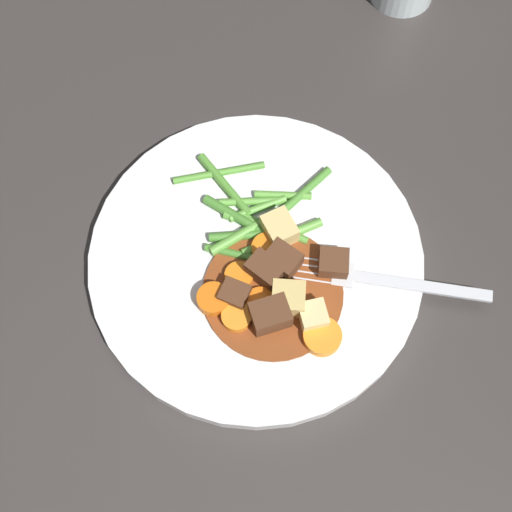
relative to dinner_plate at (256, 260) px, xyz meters
The scene contains 31 objects.
ground_plane 0.01m from the dinner_plate, ahead, with size 3.00×3.00×0.00m, color #383330.
dinner_plate is the anchor object (origin of this frame).
stew_sauce 0.04m from the dinner_plate, ahead, with size 0.12×0.12×0.00m, color brown.
carrot_slice_0 0.06m from the dinner_plate, 38.27° to the right, with size 0.02×0.02×0.01m, color orange.
carrot_slice_1 0.05m from the dinner_plate, 17.65° to the right, with size 0.03×0.03×0.01m, color orange.
carrot_slice_2 0.02m from the dinner_plate, 83.41° to the left, with size 0.03×0.03×0.01m, color orange.
carrot_slice_3 0.06m from the dinner_plate, 62.64° to the right, with size 0.03×0.03×0.01m, color orange.
carrot_slice_4 0.09m from the dinner_plate, 13.61° to the left, with size 0.03×0.03×0.01m, color orange.
carrot_slice_5 0.03m from the dinner_plate, 57.45° to the right, with size 0.02×0.02×0.01m, color orange.
potato_chunk_0 0.05m from the dinner_plate, ahead, with size 0.03×0.03×0.02m, color #DBBC6B.
potato_chunk_1 0.08m from the dinner_plate, 16.26° to the left, with size 0.02×0.02×0.02m, color #EAD68C.
potato_chunk_2 0.03m from the dinner_plate, 112.60° to the left, with size 0.03×0.02×0.02m, color #E5CC7A.
meat_chunk_0 0.03m from the dinner_plate, 45.16° to the left, with size 0.03×0.02×0.02m, color #56331E.
meat_chunk_1 0.06m from the dinner_plate, 11.28° to the right, with size 0.03×0.02×0.02m, color #56331E.
meat_chunk_2 0.07m from the dinner_plate, 58.27° to the left, with size 0.02×0.02×0.02m, color #56331E.
meat_chunk_3 0.05m from the dinner_plate, 47.07° to the right, with size 0.02×0.02×0.02m, color #56331E.
meat_chunk_4 0.03m from the dinner_plate, ahead, with size 0.03×0.02×0.02m, color #56331E.
green_bean_0 0.02m from the dinner_plate, behind, with size 0.01×0.01×0.07m, color #4C8E33.
green_bean_1 0.06m from the dinner_plate, 134.81° to the left, with size 0.01×0.01×0.05m, color #66AD42.
green_bean_2 0.07m from the dinner_plate, 123.08° to the left, with size 0.01×0.01×0.08m, color #4C8E33.
green_bean_3 0.03m from the dinner_plate, 154.40° to the left, with size 0.01×0.01×0.06m, color #66AD42.
green_bean_4 0.03m from the dinner_plate, 102.23° to the left, with size 0.01×0.01×0.07m, color #66AD42.
green_bean_5 0.04m from the dinner_plate, behind, with size 0.01×0.01×0.07m, color #4C8E33.
green_bean_6 0.03m from the dinner_plate, behind, with size 0.01×0.01×0.07m, color #66AD42.
green_bean_7 0.09m from the dinner_plate, behind, with size 0.01×0.01×0.08m, color #599E38.
green_bean_8 0.05m from the dinner_plate, 165.09° to the left, with size 0.01×0.01×0.05m, color #66AD42.
green_bean_9 0.07m from the dinner_plate, behind, with size 0.01×0.01×0.07m, color #599E38.
green_bean_10 0.05m from the dinner_plate, 155.36° to the left, with size 0.01×0.01×0.05m, color #66AD42.
green_bean_11 0.02m from the dinner_plate, 111.12° to the right, with size 0.01×0.01×0.06m, color #4C8E33.
green_bean_12 0.03m from the dinner_plate, 123.94° to the left, with size 0.01×0.01×0.06m, color #66AD42.
fork 0.11m from the dinner_plate, 55.05° to the left, with size 0.11×0.16×0.00m.
Camera 1 is at (0.21, -0.09, 0.56)m, focal length 48.35 mm.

